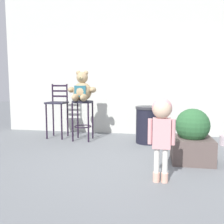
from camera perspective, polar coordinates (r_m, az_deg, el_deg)
The scene contains 8 objects.
ground_plane at distance 3.37m, azimuth 4.13°, elevation -12.79°, with size 24.00×24.00×0.00m, color slate.
building_wall at distance 5.55m, azimuth 6.95°, elevation 13.56°, with size 6.52×0.30×3.61m, color beige.
bar_stool_with_teddy at distance 4.80m, azimuth -7.13°, elevation 0.08°, with size 0.43×0.43×0.81m.
teddy_bear at distance 4.74m, azimuth -7.31°, elevation 5.36°, with size 0.58×0.52×0.60m.
child_walking at distance 2.71m, azimuth 11.99°, elevation -2.34°, with size 0.31×0.24×0.97m.
trash_bin at distance 4.60m, azimuth 8.64°, elevation -3.04°, with size 0.48×0.48×0.71m.
bar_chair_empty at distance 5.14m, azimuth -13.12°, elevation 1.36°, with size 0.39×0.39×1.15m.
planter_with_shrub at distance 3.63m, azimuth 18.87°, elevation -5.90°, with size 0.57×0.57×0.78m.
Camera 1 is at (0.33, -3.17, 1.11)m, focal length 37.61 mm.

